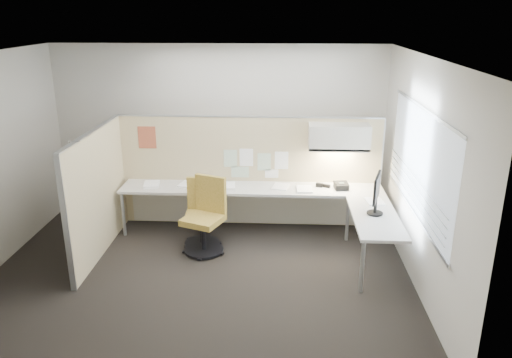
# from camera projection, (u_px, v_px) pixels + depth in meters

# --- Properties ---
(floor) EXTENTS (5.50, 4.50, 0.01)m
(floor) POSITION_uv_depth(u_px,v_px,m) (201.00, 270.00, 6.69)
(floor) COLOR black
(floor) RESTS_ON ground
(ceiling) EXTENTS (5.50, 4.50, 0.01)m
(ceiling) POSITION_uv_depth(u_px,v_px,m) (193.00, 55.00, 5.79)
(ceiling) COLOR white
(ceiling) RESTS_ON wall_back
(wall_back) EXTENTS (5.50, 0.02, 2.80)m
(wall_back) POSITION_uv_depth(u_px,v_px,m) (219.00, 130.00, 8.37)
(wall_back) COLOR beige
(wall_back) RESTS_ON ground
(wall_front) EXTENTS (5.50, 0.02, 2.80)m
(wall_front) POSITION_uv_depth(u_px,v_px,m) (153.00, 254.00, 4.11)
(wall_front) COLOR beige
(wall_front) RESTS_ON ground
(wall_right) EXTENTS (0.02, 4.50, 2.80)m
(wall_right) POSITION_uv_depth(u_px,v_px,m) (420.00, 174.00, 6.10)
(wall_right) COLOR beige
(wall_right) RESTS_ON ground
(window_pane) EXTENTS (0.01, 2.80, 1.30)m
(window_pane) POSITION_uv_depth(u_px,v_px,m) (419.00, 162.00, 6.06)
(window_pane) COLOR #939EAB
(window_pane) RESTS_ON wall_right
(partition_back) EXTENTS (4.10, 0.06, 1.75)m
(partition_back) POSITION_uv_depth(u_px,v_px,m) (250.00, 172.00, 7.89)
(partition_back) COLOR beige
(partition_back) RESTS_ON floor
(partition_left) EXTENTS (0.06, 2.20, 1.75)m
(partition_left) POSITION_uv_depth(u_px,v_px,m) (98.00, 194.00, 6.95)
(partition_left) COLOR beige
(partition_left) RESTS_ON floor
(desk) EXTENTS (4.00, 2.07, 0.73)m
(desk) POSITION_uv_depth(u_px,v_px,m) (273.00, 199.00, 7.51)
(desk) COLOR beige
(desk) RESTS_ON floor
(overhead_bin) EXTENTS (0.90, 0.36, 0.38)m
(overhead_bin) POSITION_uv_depth(u_px,v_px,m) (339.00, 137.00, 7.42)
(overhead_bin) COLOR beige
(overhead_bin) RESTS_ON partition_back
(task_light_strip) EXTENTS (0.60, 0.06, 0.02)m
(task_light_strip) POSITION_uv_depth(u_px,v_px,m) (338.00, 151.00, 7.49)
(task_light_strip) COLOR #FFEABF
(task_light_strip) RESTS_ON overhead_bin
(pinned_papers) EXTENTS (1.01, 0.00, 0.47)m
(pinned_papers) POSITION_uv_depth(u_px,v_px,m) (255.00, 163.00, 7.81)
(pinned_papers) COLOR #8CBF8C
(pinned_papers) RESTS_ON partition_back
(poster) EXTENTS (0.28, 0.00, 0.35)m
(poster) POSITION_uv_depth(u_px,v_px,m) (147.00, 137.00, 7.76)
(poster) COLOR #FD511F
(poster) RESTS_ON partition_back
(chair_left) EXTENTS (0.51, 0.51, 0.97)m
(chair_left) POSITION_uv_depth(u_px,v_px,m) (202.00, 215.00, 7.32)
(chair_left) COLOR black
(chair_left) RESTS_ON floor
(chair_right) EXTENTS (0.65, 0.67, 1.07)m
(chair_right) POSITION_uv_depth(u_px,v_px,m) (206.00, 218.00, 7.09)
(chair_right) COLOR black
(chair_right) RESTS_ON floor
(monitor) EXTENTS (0.21, 0.50, 0.54)m
(monitor) POSITION_uv_depth(u_px,v_px,m) (376.00, 192.00, 6.53)
(monitor) COLOR black
(monitor) RESTS_ON desk
(phone) EXTENTS (0.23, 0.22, 0.12)m
(phone) POSITION_uv_depth(u_px,v_px,m) (341.00, 186.00, 7.54)
(phone) COLOR black
(phone) RESTS_ON desk
(stapler) EXTENTS (0.14, 0.09, 0.05)m
(stapler) POSITION_uv_depth(u_px,v_px,m) (326.00, 186.00, 7.62)
(stapler) COLOR black
(stapler) RESTS_ON desk
(tape_dispenser) EXTENTS (0.11, 0.09, 0.06)m
(tape_dispenser) POSITION_uv_depth(u_px,v_px,m) (319.00, 185.00, 7.64)
(tape_dispenser) COLOR black
(tape_dispenser) RESTS_ON desk
(coat_hook) EXTENTS (0.18, 0.45, 1.35)m
(coat_hook) POSITION_uv_depth(u_px,v_px,m) (71.00, 169.00, 6.24)
(coat_hook) COLOR silver
(coat_hook) RESTS_ON partition_left
(paper_stack_0) EXTENTS (0.27, 0.33, 0.04)m
(paper_stack_0) POSITION_uv_depth(u_px,v_px,m) (152.00, 184.00, 7.70)
(paper_stack_0) COLOR white
(paper_stack_0) RESTS_ON desk
(paper_stack_1) EXTENTS (0.30, 0.35, 0.02)m
(paper_stack_1) POSITION_uv_depth(u_px,v_px,m) (188.00, 184.00, 7.73)
(paper_stack_1) COLOR white
(paper_stack_1) RESTS_ON desk
(paper_stack_2) EXTENTS (0.26, 0.32, 0.04)m
(paper_stack_2) POSITION_uv_depth(u_px,v_px,m) (227.00, 186.00, 7.61)
(paper_stack_2) COLOR white
(paper_stack_2) RESTS_ON desk
(paper_stack_3) EXTENTS (0.29, 0.34, 0.02)m
(paper_stack_3) POSITION_uv_depth(u_px,v_px,m) (281.00, 186.00, 7.64)
(paper_stack_3) COLOR white
(paper_stack_3) RESTS_ON desk
(paper_stack_4) EXTENTS (0.24, 0.31, 0.02)m
(paper_stack_4) POSITION_uv_depth(u_px,v_px,m) (304.00, 189.00, 7.51)
(paper_stack_4) COLOR white
(paper_stack_4) RESTS_ON desk
(paper_stack_5) EXTENTS (0.27, 0.33, 0.02)m
(paper_stack_5) POSITION_uv_depth(u_px,v_px,m) (374.00, 201.00, 7.03)
(paper_stack_5) COLOR white
(paper_stack_5) RESTS_ON desk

